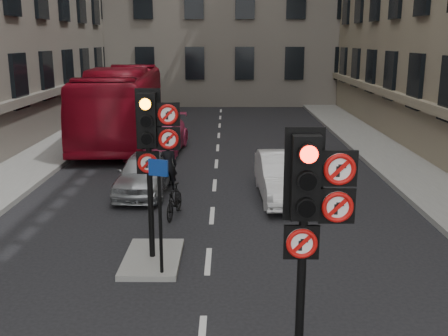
{
  "coord_description": "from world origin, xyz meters",
  "views": [
    {
      "loc": [
        0.4,
        -5.46,
        4.67
      ],
      "look_at": [
        0.35,
        2.88,
        2.6
      ],
      "focal_mm": 42.0,
      "sensor_mm": 36.0,
      "label": 1
    }
  ],
  "objects_px": {
    "motorcycle": "(174,201)",
    "motorcyclist": "(168,165)",
    "signal_far": "(152,138)",
    "bus_red": "(123,104)",
    "car_silver": "(145,173)",
    "signal_near": "(311,205)",
    "info_sign": "(160,201)",
    "car_pink": "(158,136)",
    "car_white": "(284,176)"
  },
  "relations": [
    {
      "from": "motorcycle",
      "to": "motorcyclist",
      "type": "height_order",
      "value": "motorcyclist"
    },
    {
      "from": "signal_far",
      "to": "bus_red",
      "type": "distance_m",
      "value": 14.54
    },
    {
      "from": "car_silver",
      "to": "motorcycle",
      "type": "relative_size",
      "value": 2.51
    },
    {
      "from": "signal_near",
      "to": "info_sign",
      "type": "distance_m",
      "value": 4.09
    },
    {
      "from": "car_silver",
      "to": "info_sign",
      "type": "xyz_separation_m",
      "value": [
        1.23,
        -5.97,
        1.0
      ]
    },
    {
      "from": "signal_far",
      "to": "bus_red",
      "type": "height_order",
      "value": "signal_far"
    },
    {
      "from": "bus_red",
      "to": "motorcycle",
      "type": "bearing_deg",
      "value": -76.12
    },
    {
      "from": "signal_near",
      "to": "car_pink",
      "type": "distance_m",
      "value": 15.57
    },
    {
      "from": "signal_near",
      "to": "car_silver",
      "type": "xyz_separation_m",
      "value": [
        -3.62,
        9.16,
        -1.95
      ]
    },
    {
      "from": "car_white",
      "to": "car_pink",
      "type": "bearing_deg",
      "value": 123.74
    },
    {
      "from": "car_pink",
      "to": "info_sign",
      "type": "height_order",
      "value": "info_sign"
    },
    {
      "from": "motorcyclist",
      "to": "signal_near",
      "type": "bearing_deg",
      "value": 94.49
    },
    {
      "from": "signal_far",
      "to": "bus_red",
      "type": "xyz_separation_m",
      "value": [
        -3.39,
        14.1,
        -1.02
      ]
    },
    {
      "from": "car_pink",
      "to": "motorcycle",
      "type": "relative_size",
      "value": 3.4
    },
    {
      "from": "signal_far",
      "to": "car_pink",
      "type": "xyz_separation_m",
      "value": [
        -1.35,
        10.95,
        -1.98
      ]
    },
    {
      "from": "car_silver",
      "to": "bus_red",
      "type": "distance_m",
      "value": 9.31
    },
    {
      "from": "car_silver",
      "to": "bus_red",
      "type": "xyz_separation_m",
      "value": [
        -2.37,
        8.95,
        1.05
      ]
    },
    {
      "from": "signal_far",
      "to": "car_pink",
      "type": "height_order",
      "value": "signal_far"
    },
    {
      "from": "motorcyclist",
      "to": "car_pink",
      "type": "bearing_deg",
      "value": -92.23
    },
    {
      "from": "motorcycle",
      "to": "car_pink",
      "type": "bearing_deg",
      "value": 109.64
    },
    {
      "from": "signal_near",
      "to": "bus_red",
      "type": "xyz_separation_m",
      "value": [
        -5.99,
        18.1,
        -0.9
      ]
    },
    {
      "from": "signal_near",
      "to": "car_silver",
      "type": "height_order",
      "value": "signal_near"
    },
    {
      "from": "signal_near",
      "to": "motorcycle",
      "type": "height_order",
      "value": "signal_near"
    },
    {
      "from": "car_white",
      "to": "motorcyclist",
      "type": "relative_size",
      "value": 2.59
    },
    {
      "from": "signal_near",
      "to": "motorcycle",
      "type": "bearing_deg",
      "value": 109.82
    },
    {
      "from": "car_white",
      "to": "info_sign",
      "type": "distance_m",
      "value": 6.29
    },
    {
      "from": "info_sign",
      "to": "motorcycle",
      "type": "bearing_deg",
      "value": 111.21
    },
    {
      "from": "car_white",
      "to": "motorcycle",
      "type": "distance_m",
      "value": 3.56
    },
    {
      "from": "bus_red",
      "to": "motorcyclist",
      "type": "xyz_separation_m",
      "value": [
        3.05,
        -8.62,
        -0.89
      ]
    },
    {
      "from": "motorcycle",
      "to": "info_sign",
      "type": "xyz_separation_m",
      "value": [
        0.1,
        -3.72,
        1.18
      ]
    },
    {
      "from": "signal_far",
      "to": "motorcyclist",
      "type": "xyz_separation_m",
      "value": [
        -0.34,
        5.48,
        -1.91
      ]
    },
    {
      "from": "signal_near",
      "to": "car_pink",
      "type": "bearing_deg",
      "value": 104.79
    },
    {
      "from": "signal_near",
      "to": "car_white",
      "type": "height_order",
      "value": "signal_near"
    },
    {
      "from": "car_white",
      "to": "info_sign",
      "type": "relative_size",
      "value": 1.76
    },
    {
      "from": "signal_far",
      "to": "car_white",
      "type": "distance_m",
      "value": 5.99
    },
    {
      "from": "car_silver",
      "to": "motorcycle",
      "type": "height_order",
      "value": "car_silver"
    },
    {
      "from": "car_pink",
      "to": "info_sign",
      "type": "bearing_deg",
      "value": -78.54
    },
    {
      "from": "car_pink",
      "to": "motorcycle",
      "type": "height_order",
      "value": "car_pink"
    },
    {
      "from": "info_sign",
      "to": "signal_near",
      "type": "bearing_deg",
      "value": -33.58
    },
    {
      "from": "car_white",
      "to": "car_pink",
      "type": "distance_m",
      "value": 7.8
    },
    {
      "from": "motorcyclist",
      "to": "car_silver",
      "type": "bearing_deg",
      "value": 12.66
    },
    {
      "from": "car_silver",
      "to": "info_sign",
      "type": "distance_m",
      "value": 6.18
    },
    {
      "from": "motorcycle",
      "to": "signal_near",
      "type": "bearing_deg",
      "value": -60.81
    },
    {
      "from": "signal_far",
      "to": "car_white",
      "type": "height_order",
      "value": "signal_far"
    },
    {
      "from": "car_white",
      "to": "info_sign",
      "type": "bearing_deg",
      "value": -121.01
    },
    {
      "from": "motorcycle",
      "to": "info_sign",
      "type": "bearing_deg",
      "value": -79.02
    },
    {
      "from": "signal_near",
      "to": "car_pink",
      "type": "relative_size",
      "value": 0.72
    },
    {
      "from": "car_silver",
      "to": "motorcycle",
      "type": "xyz_separation_m",
      "value": [
        1.13,
        -2.25,
        -0.19
      ]
    },
    {
      "from": "signal_far",
      "to": "car_silver",
      "type": "bearing_deg",
      "value": 101.17
    },
    {
      "from": "car_pink",
      "to": "info_sign",
      "type": "xyz_separation_m",
      "value": [
        1.56,
        -11.76,
        0.9
      ]
    }
  ]
}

